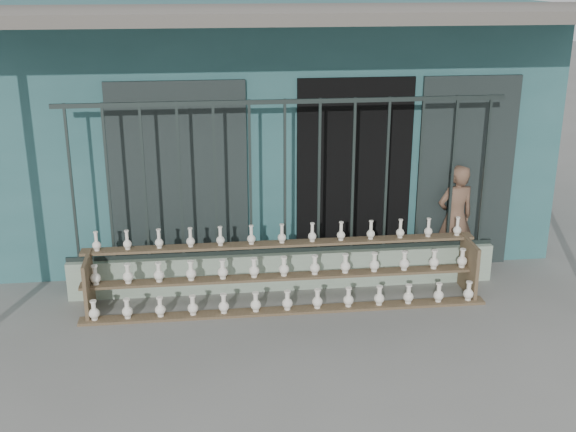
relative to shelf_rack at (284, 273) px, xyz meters
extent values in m
plane|color=slate|center=(0.05, -0.88, -0.36)|extent=(60.00, 60.00, 0.00)
cube|color=#2E5F61|center=(0.05, 3.42, 1.24)|extent=(7.00, 5.00, 3.20)
cube|color=black|center=(0.95, 0.94, 0.84)|extent=(1.40, 0.12, 2.40)
cube|color=black|center=(-1.15, 0.90, 0.84)|extent=(1.60, 0.08, 2.40)
cube|color=black|center=(2.35, 0.90, 0.84)|extent=(1.20, 0.08, 2.40)
cube|color=#59544C|center=(0.05, 0.32, 2.79)|extent=(7.40, 2.00, 0.12)
cube|color=#9AB198|center=(0.05, 0.42, -0.14)|extent=(5.00, 0.20, 0.45)
cube|color=#283330|center=(-2.30, 0.42, 0.99)|extent=(0.03, 0.03, 1.80)
cube|color=#283330|center=(-1.90, 0.42, 0.99)|extent=(0.03, 0.03, 1.80)
cube|color=#283330|center=(-1.51, 0.42, 0.99)|extent=(0.03, 0.03, 1.80)
cube|color=#283330|center=(-1.12, 0.42, 0.99)|extent=(0.03, 0.03, 1.80)
cube|color=#283330|center=(-0.73, 0.42, 0.99)|extent=(0.03, 0.03, 1.80)
cube|color=#283330|center=(-0.34, 0.42, 0.99)|extent=(0.03, 0.03, 1.80)
cube|color=#283330|center=(0.05, 0.42, 0.99)|extent=(0.03, 0.03, 1.80)
cube|color=#283330|center=(0.45, 0.42, 0.99)|extent=(0.03, 0.03, 1.80)
cube|color=#283330|center=(0.84, 0.42, 0.99)|extent=(0.03, 0.03, 1.80)
cube|color=#283330|center=(1.23, 0.42, 0.99)|extent=(0.03, 0.03, 1.80)
cube|color=#283330|center=(1.62, 0.42, 0.99)|extent=(0.03, 0.03, 1.80)
cube|color=#283330|center=(2.01, 0.42, 0.99)|extent=(0.03, 0.03, 1.80)
cube|color=#283330|center=(2.40, 0.42, 0.99)|extent=(0.03, 0.03, 1.80)
cube|color=#283330|center=(0.05, 0.42, 1.86)|extent=(5.00, 0.04, 0.05)
cube|color=#283330|center=(0.05, 0.42, 0.11)|extent=(5.00, 0.04, 0.05)
cube|color=brown|center=(0.00, -0.23, -0.35)|extent=(4.50, 0.18, 0.03)
cube|color=brown|center=(0.00, 0.02, -0.05)|extent=(4.50, 0.18, 0.03)
cube|color=brown|center=(0.00, 0.27, 0.25)|extent=(4.50, 0.18, 0.03)
cube|color=brown|center=(-2.15, 0.02, -0.04)|extent=(0.04, 0.55, 0.64)
cube|color=brown|center=(2.15, 0.02, -0.04)|extent=(0.04, 0.55, 0.64)
imported|color=brown|center=(2.22, 0.77, 0.31)|extent=(0.54, 0.41, 1.34)
camera|label=1|loc=(-0.84, -7.38, 3.23)|focal=45.00mm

